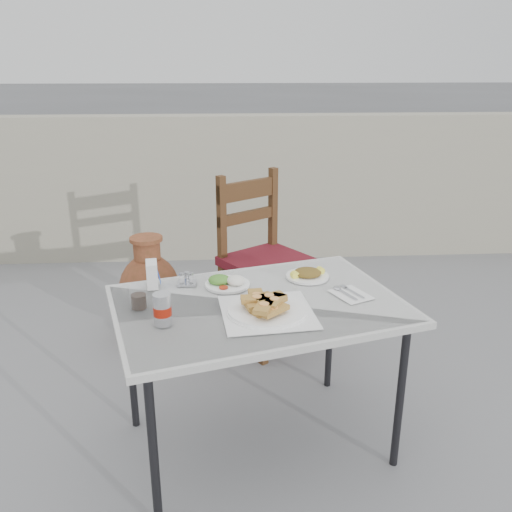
{
  "coord_description": "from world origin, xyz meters",
  "views": [
    {
      "loc": [
        -0.3,
        -2.01,
        1.62
      ],
      "look_at": [
        -0.17,
        0.04,
        0.88
      ],
      "focal_mm": 38.0,
      "sensor_mm": 36.0,
      "label": 1
    }
  ],
  "objects": [
    {
      "name": "condiment_caddy",
      "position": [
        -0.47,
        0.18,
        0.72
      ],
      "size": [
        0.08,
        0.07,
        0.06
      ],
      "rotation": [
        0.0,
        0.0,
        -0.02
      ],
      "color": "#B8B9BF",
      "rests_on": "cafe_table"
    },
    {
      "name": "back_wall",
      "position": [
        0.0,
        2.5,
        0.6
      ],
      "size": [
        6.0,
        0.25,
        1.2
      ],
      "primitive_type": "cube",
      "color": "gray",
      "rests_on": "ground"
    },
    {
      "name": "cutlery_napkin",
      "position": [
        0.22,
        0.04,
        0.7
      ],
      "size": [
        0.18,
        0.2,
        0.01
      ],
      "rotation": [
        0.0,
        0.0,
        0.43
      ],
      "color": "silver",
      "rests_on": "cafe_table"
    },
    {
      "name": "napkin_holder",
      "position": [
        -0.61,
        0.17,
        0.75
      ],
      "size": [
        0.07,
        0.1,
        0.11
      ],
      "rotation": [
        0.0,
        0.0,
        0.14
      ],
      "color": "silver",
      "rests_on": "cafe_table"
    },
    {
      "name": "salad_rice_plate",
      "position": [
        -0.29,
        0.16,
        0.72
      ],
      "size": [
        0.19,
        0.19,
        0.05
      ],
      "color": "white",
      "rests_on": "cafe_table"
    },
    {
      "name": "soda_can",
      "position": [
        -0.53,
        -0.19,
        0.76
      ],
      "size": [
        0.07,
        0.07,
        0.12
      ],
      "color": "silver",
      "rests_on": "cafe_table"
    },
    {
      "name": "pide_plate",
      "position": [
        -0.14,
        -0.12,
        0.73
      ],
      "size": [
        0.39,
        0.39,
        0.07
      ],
      "rotation": [
        0.0,
        0.0,
        0.1
      ],
      "color": "silver",
      "rests_on": "cafe_table"
    },
    {
      "name": "cafe_table",
      "position": [
        -0.17,
        -0.01,
        0.65
      ],
      "size": [
        1.31,
        1.06,
        0.7
      ],
      "rotation": [
        0.0,
        0.0,
        0.28
      ],
      "color": "black",
      "rests_on": "ground"
    },
    {
      "name": "ground",
      "position": [
        0.0,
        0.0,
        0.0
      ],
      "size": [
        80.0,
        80.0,
        0.0
      ],
      "primitive_type": "plane",
      "color": "#5E5E61",
      "rests_on": "ground"
    },
    {
      "name": "terracotta_urn",
      "position": [
        -0.75,
        1.02,
        0.3
      ],
      "size": [
        0.37,
        0.37,
        0.65
      ],
      "color": "brown",
      "rests_on": "ground"
    },
    {
      "name": "chair",
      "position": [
        -0.07,
        0.97,
        0.52
      ],
      "size": [
        0.62,
        0.62,
        1.01
      ],
      "rotation": [
        0.0,
        0.0,
        0.61
      ],
      "color": "#3A240F",
      "rests_on": "ground"
    },
    {
      "name": "cola_glass",
      "position": [
        -0.64,
        -0.05,
        0.74
      ],
      "size": [
        0.07,
        0.07,
        0.09
      ],
      "color": "white",
      "rests_on": "cafe_table"
    },
    {
      "name": "salad_chopped_plate",
      "position": [
        0.07,
        0.23,
        0.71
      ],
      "size": [
        0.19,
        0.19,
        0.04
      ],
      "color": "white",
      "rests_on": "cafe_table"
    }
  ]
}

